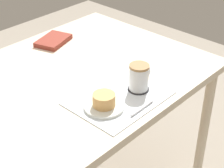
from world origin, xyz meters
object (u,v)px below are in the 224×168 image
object	(u,v)px
dining_table	(74,89)
pastry_plate	(104,106)
coffee_mug	(139,77)
small_book	(53,41)
pastry	(104,100)

from	to	relation	value
dining_table	pastry_plate	bearing A→B (deg)	-107.82
dining_table	coffee_mug	bearing A→B (deg)	-70.84
dining_table	coffee_mug	size ratio (longest dim) A/B	10.53
coffee_mug	small_book	bearing A→B (deg)	85.30
dining_table	small_book	distance (m)	0.36
pastry_plate	small_book	size ratio (longest dim) A/B	0.87
pastry_plate	small_book	xyz separation A→B (m)	(0.24, 0.59, 0.00)
pastry_plate	pastry	size ratio (longest dim) A/B	1.79
small_book	pastry	bearing A→B (deg)	-129.89
coffee_mug	small_book	size ratio (longest dim) A/B	0.63
pastry_plate	coffee_mug	xyz separation A→B (m)	(0.19, -0.01, 0.05)
pastry_plate	pastry	distance (m)	0.03
dining_table	small_book	size ratio (longest dim) A/B	6.68
dining_table	pastry_plate	size ratio (longest dim) A/B	7.68
dining_table	pastry	world-z (taller)	pastry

